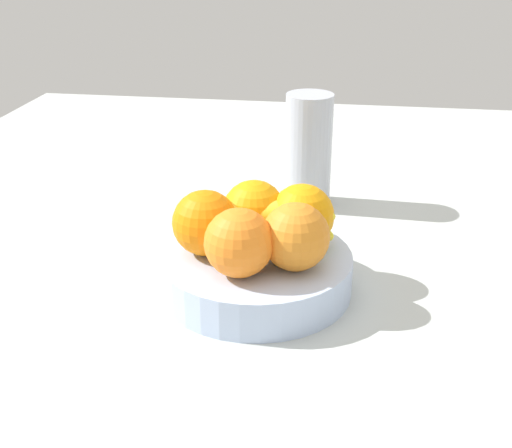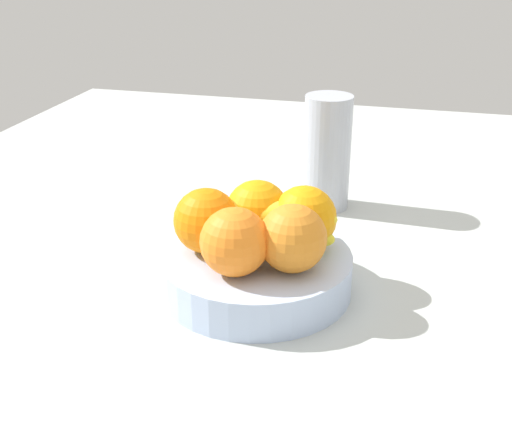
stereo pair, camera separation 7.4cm
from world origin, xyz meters
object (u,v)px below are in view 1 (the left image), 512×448
at_px(fruit_bowl, 256,272).
at_px(banana_bunch, 263,222).
at_px(orange_front_left, 239,243).
at_px(orange_center, 302,216).
at_px(orange_back_left, 254,212).
at_px(thermos_tumbler, 308,151).
at_px(orange_front_right, 295,237).
at_px(orange_back_right, 205,223).

bearing_deg(fruit_bowl, banana_bunch, -9.83).
distance_m(orange_front_left, orange_center, 0.10).
bearing_deg(fruit_bowl, orange_back_left, 12.32).
xyz_separation_m(orange_back_left, thermos_tumbler, (0.24, -0.05, 0.00)).
bearing_deg(orange_back_left, banana_bunch, -127.57).
height_order(orange_front_left, orange_front_right, same).
height_order(orange_back_left, thermos_tumbler, thermos_tumbler).
bearing_deg(orange_back_left, fruit_bowl, -167.68).
xyz_separation_m(orange_front_left, orange_back_left, (0.09, -0.00, 0.00)).
distance_m(fruit_bowl, orange_back_left, 0.07).
bearing_deg(orange_back_left, orange_center, -93.85).
relative_size(orange_front_right, orange_back_right, 1.00).
distance_m(orange_back_left, thermos_tumbler, 0.25).
height_order(orange_front_right, thermos_tumbler, thermos_tumbler).
bearing_deg(thermos_tumbler, orange_front_right, -178.10).
bearing_deg(orange_center, orange_front_left, 143.41).
xyz_separation_m(orange_front_right, banana_bunch, (0.05, 0.04, -0.01)).
height_order(orange_front_left, orange_center, same).
xyz_separation_m(orange_back_left, orange_back_right, (-0.04, 0.05, 0.00)).
height_order(orange_back_right, thermos_tumbler, thermos_tumbler).
bearing_deg(orange_back_left, orange_front_right, -137.82).
bearing_deg(banana_bunch, thermos_tumbler, -7.60).
height_order(orange_front_left, banana_bunch, orange_front_left).
bearing_deg(orange_center, orange_front_right, 178.01).
bearing_deg(thermos_tumbler, fruit_bowl, 172.18).
bearing_deg(orange_center, banana_bunch, 97.42).
height_order(orange_front_right, banana_bunch, orange_front_right).
relative_size(fruit_bowl, orange_back_right, 2.95).
height_order(fruit_bowl, banana_bunch, banana_bunch).
bearing_deg(orange_front_left, orange_back_left, -2.08).
relative_size(fruit_bowl, orange_front_left, 2.95).
bearing_deg(orange_front_left, orange_front_right, -67.53).
distance_m(fruit_bowl, orange_back_right, 0.09).
height_order(orange_front_right, orange_center, same).
relative_size(orange_front_right, orange_back_left, 1.00).
xyz_separation_m(orange_back_right, thermos_tumbler, (0.28, -0.10, 0.00)).
height_order(orange_back_left, banana_bunch, orange_back_left).
distance_m(orange_back_right, thermos_tumbler, 0.30).
bearing_deg(orange_front_right, orange_front_left, 112.47).
xyz_separation_m(orange_center, banana_bunch, (-0.01, 0.05, -0.01)).
distance_m(orange_back_right, banana_bunch, 0.07).
height_order(orange_center, orange_back_right, same).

